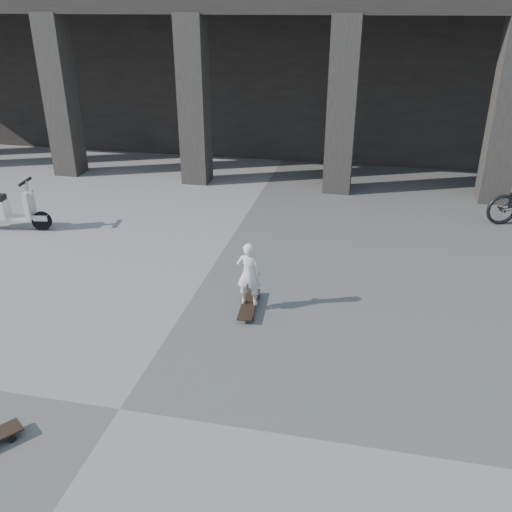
# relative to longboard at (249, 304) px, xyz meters

# --- Properties ---
(ground) EXTENTS (90.00, 90.00, 0.00)m
(ground) POSITION_rel_longboard_xyz_m (-0.94, -2.48, -0.07)
(ground) COLOR #535351
(ground) RESTS_ON ground
(colonnade) EXTENTS (28.00, 8.82, 6.00)m
(colonnade) POSITION_rel_longboard_xyz_m (-0.94, 11.29, 2.96)
(colonnade) COLOR black
(colonnade) RESTS_ON ground
(longboard) EXTENTS (0.29, 0.96, 0.09)m
(longboard) POSITION_rel_longboard_xyz_m (0.00, 0.00, 0.00)
(longboard) COLOR black
(longboard) RESTS_ON ground
(child) EXTENTS (0.37, 0.25, 0.99)m
(child) POSITION_rel_longboard_xyz_m (0.00, 0.00, 0.51)
(child) COLOR silver
(child) RESTS_ON longboard
(scooter) EXTENTS (1.49, 0.59, 1.04)m
(scooter) POSITION_rel_longboard_xyz_m (-5.59, 2.06, 0.34)
(scooter) COLOR black
(scooter) RESTS_ON ground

